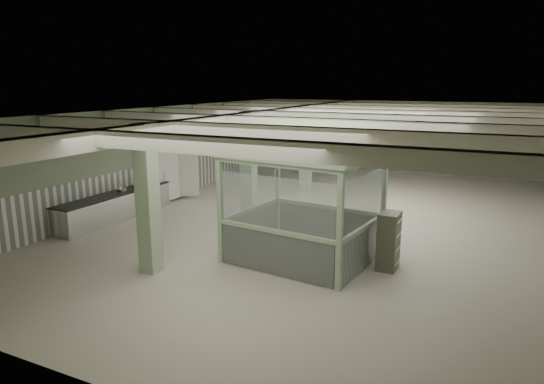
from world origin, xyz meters
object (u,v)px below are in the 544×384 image
at_px(walkin_cooler, 166,175).
at_px(filing_cabinet, 389,241).
at_px(guard_booth, 304,188).
at_px(prep_counter, 116,206).

xyz_separation_m(walkin_cooler, filing_cabinet, (9.26, -3.26, -0.30)).
relative_size(walkin_cooler, guard_booth, 0.58).
relative_size(prep_counter, filing_cabinet, 3.29).
relative_size(walkin_cooler, filing_cabinet, 1.54).
height_order(guard_booth, filing_cabinet, guard_booth).
xyz_separation_m(guard_booth, filing_cabinet, (2.15, 0.26, -1.17)).
height_order(walkin_cooler, guard_booth, guard_booth).
relative_size(prep_counter, guard_booth, 1.23).
bearing_deg(guard_booth, walkin_cooler, 160.31).
height_order(prep_counter, filing_cabinet, filing_cabinet).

